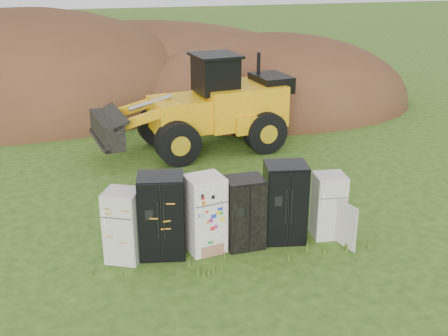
% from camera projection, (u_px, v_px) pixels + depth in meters
% --- Properties ---
extents(ground, '(120.00, 120.00, 0.00)m').
position_uv_depth(ground, '(229.00, 246.00, 13.06)').
color(ground, '#254512').
rests_on(ground, ground).
extents(fridge_leftmost, '(0.95, 0.93, 1.64)m').
position_uv_depth(fridge_leftmost, '(123.00, 226.00, 12.22)').
color(fridge_leftmost, beige).
rests_on(fridge_leftmost, ground).
extents(fridge_black_side, '(1.11, 0.94, 1.91)m').
position_uv_depth(fridge_black_side, '(162.00, 216.00, 12.38)').
color(fridge_black_side, black).
rests_on(fridge_black_side, ground).
extents(fridge_sticker, '(0.93, 0.89, 1.80)m').
position_uv_depth(fridge_sticker, '(205.00, 214.00, 12.60)').
color(fridge_sticker, white).
rests_on(fridge_sticker, ground).
extents(fridge_dark_mid, '(0.89, 0.74, 1.68)m').
position_uv_depth(fridge_dark_mid, '(244.00, 212.00, 12.79)').
color(fridge_dark_mid, black).
rests_on(fridge_dark_mid, ground).
extents(fridge_black_right, '(1.06, 0.93, 1.90)m').
position_uv_depth(fridge_black_right, '(285.00, 202.00, 13.05)').
color(fridge_black_right, black).
rests_on(fridge_black_right, ground).
extents(fridge_open_door, '(0.77, 0.72, 1.56)m').
position_uv_depth(fridge_open_door, '(328.00, 206.00, 13.28)').
color(fridge_open_door, beige).
rests_on(fridge_open_door, ground).
extents(wheel_loader, '(7.08, 3.75, 3.26)m').
position_uv_depth(wheel_loader, '(193.00, 105.00, 18.69)').
color(wheel_loader, '#F7A110').
rests_on(wheel_loader, ground).
extents(dirt_mound_right, '(12.75, 9.35, 6.22)m').
position_uv_depth(dirt_mound_right, '(271.00, 104.00, 25.24)').
color(dirt_mound_right, '#452316').
rests_on(dirt_mound_right, ground).
extents(dirt_mound_left, '(16.09, 12.07, 8.36)m').
position_uv_depth(dirt_mound_left, '(29.00, 103.00, 25.30)').
color(dirt_mound_left, '#452316').
rests_on(dirt_mound_left, ground).
extents(dirt_mound_back, '(20.00, 13.34, 6.36)m').
position_uv_depth(dirt_mound_back, '(137.00, 85.00, 28.70)').
color(dirt_mound_back, '#452316').
rests_on(dirt_mound_back, ground).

